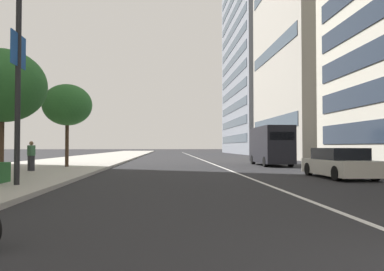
{
  "coord_description": "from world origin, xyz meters",
  "views": [
    {
      "loc": [
        -2.72,
        3.7,
        1.42
      ],
      "look_at": [
        14.92,
        2.54,
        1.93
      ],
      "focal_mm": 35.62,
      "sensor_mm": 36.0,
      "label": 1
    }
  ],
  "objects_px": {
    "delivery_van_ahead": "(270,145)",
    "pedestrian_on_plaza": "(31,156)",
    "street_tree_far_plaza": "(2,86)",
    "street_tree_mid_sidewalk": "(67,105)",
    "street_lamp_with_banners": "(28,37)",
    "car_mid_block_traffic": "(339,164)"
  },
  "relations": [
    {
      "from": "street_tree_far_plaza",
      "to": "delivery_van_ahead",
      "type": "bearing_deg",
      "value": -52.83
    },
    {
      "from": "delivery_van_ahead",
      "to": "pedestrian_on_plaza",
      "type": "bearing_deg",
      "value": 118.19
    },
    {
      "from": "street_lamp_with_banners",
      "to": "delivery_van_ahead",
      "type": "bearing_deg",
      "value": -39.44
    },
    {
      "from": "car_mid_block_traffic",
      "to": "street_tree_mid_sidewalk",
      "type": "bearing_deg",
      "value": 60.92
    },
    {
      "from": "street_tree_mid_sidewalk",
      "to": "street_tree_far_plaza",
      "type": "bearing_deg",
      "value": 173.9
    },
    {
      "from": "street_lamp_with_banners",
      "to": "street_tree_mid_sidewalk",
      "type": "relative_size",
      "value": 1.59
    },
    {
      "from": "delivery_van_ahead",
      "to": "street_tree_far_plaza",
      "type": "distance_m",
      "value": 18.7
    },
    {
      "from": "delivery_van_ahead",
      "to": "pedestrian_on_plaza",
      "type": "height_order",
      "value": "delivery_van_ahead"
    },
    {
      "from": "street_lamp_with_banners",
      "to": "street_tree_mid_sidewalk",
      "type": "xyz_separation_m",
      "value": [
        11.34,
        1.62,
        -1.04
      ]
    },
    {
      "from": "street_tree_mid_sidewalk",
      "to": "street_lamp_with_banners",
      "type": "bearing_deg",
      "value": -171.84
    },
    {
      "from": "street_lamp_with_banners",
      "to": "pedestrian_on_plaza",
      "type": "bearing_deg",
      "value": 18.18
    },
    {
      "from": "delivery_van_ahead",
      "to": "pedestrian_on_plaza",
      "type": "distance_m",
      "value": 16.61
    },
    {
      "from": "car_mid_block_traffic",
      "to": "street_tree_mid_sidewalk",
      "type": "relative_size",
      "value": 0.88
    },
    {
      "from": "car_mid_block_traffic",
      "to": "street_lamp_with_banners",
      "type": "distance_m",
      "value": 13.66
    },
    {
      "from": "car_mid_block_traffic",
      "to": "street_tree_far_plaza",
      "type": "relative_size",
      "value": 0.83
    },
    {
      "from": "car_mid_block_traffic",
      "to": "street_tree_mid_sidewalk",
      "type": "height_order",
      "value": "street_tree_mid_sidewalk"
    },
    {
      "from": "delivery_van_ahead",
      "to": "street_tree_mid_sidewalk",
      "type": "bearing_deg",
      "value": 105.68
    },
    {
      "from": "delivery_van_ahead",
      "to": "street_tree_mid_sidewalk",
      "type": "distance_m",
      "value": 14.64
    },
    {
      "from": "car_mid_block_traffic",
      "to": "delivery_van_ahead",
      "type": "xyz_separation_m",
      "value": [
        11.23,
        0.04,
        0.88
      ]
    },
    {
      "from": "delivery_van_ahead",
      "to": "street_tree_far_plaza",
      "type": "bearing_deg",
      "value": 128.16
    },
    {
      "from": "street_lamp_with_banners",
      "to": "street_tree_mid_sidewalk",
      "type": "height_order",
      "value": "street_lamp_with_banners"
    },
    {
      "from": "delivery_van_ahead",
      "to": "street_lamp_with_banners",
      "type": "bearing_deg",
      "value": 141.55
    }
  ]
}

